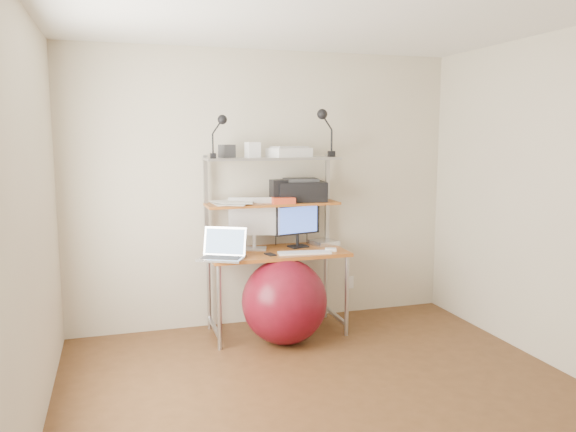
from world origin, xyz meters
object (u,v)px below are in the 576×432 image
(laptop, at_px, (223,252))
(exercise_ball, at_px, (284,301))
(monitor_silver, at_px, (254,220))
(printer, at_px, (301,191))
(monitor_black, at_px, (298,222))

(laptop, relative_size, exercise_ball, 0.63)
(monitor_silver, bearing_deg, printer, 20.46)
(monitor_black, xyz_separation_m, printer, (0.04, 0.04, 0.28))
(monitor_black, bearing_deg, exercise_ball, -135.35)
(monitor_black, height_order, exercise_ball, monitor_black)
(printer, relative_size, exercise_ball, 0.64)
(monitor_silver, height_order, monitor_black, monitor_silver)
(monitor_silver, distance_m, exercise_ball, 0.77)
(monitor_black, bearing_deg, monitor_silver, 164.42)
(laptop, xyz_separation_m, printer, (0.77, 0.32, 0.45))
(monitor_black, bearing_deg, laptop, -172.64)
(exercise_ball, bearing_deg, laptop, 167.99)
(monitor_silver, xyz_separation_m, laptop, (-0.33, -0.29, -0.21))
(monitor_black, distance_m, printer, 0.29)
(laptop, bearing_deg, monitor_black, 48.80)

